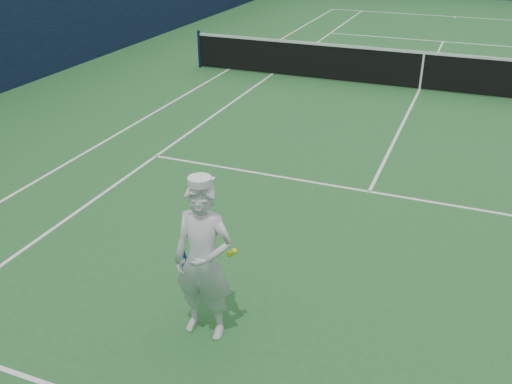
# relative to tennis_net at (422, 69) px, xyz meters

# --- Properties ---
(ground) EXTENTS (80.00, 80.00, 0.00)m
(ground) POSITION_rel_tennis_net_xyz_m (0.00, 0.00, -0.55)
(ground) COLOR #24602A
(ground) RESTS_ON ground
(court_markings) EXTENTS (11.03, 23.83, 0.01)m
(court_markings) POSITION_rel_tennis_net_xyz_m (0.00, 0.00, -0.55)
(court_markings) COLOR white
(court_markings) RESTS_ON ground
(windscreen_fence) EXTENTS (20.12, 36.12, 4.00)m
(windscreen_fence) POSITION_rel_tennis_net_xyz_m (0.00, 0.00, 1.45)
(windscreen_fence) COLOR black
(windscreen_fence) RESTS_ON ground
(tennis_net) EXTENTS (12.88, 0.09, 1.07)m
(tennis_net) POSITION_rel_tennis_net_xyz_m (0.00, 0.00, 0.00)
(tennis_net) COLOR #141E4C
(tennis_net) RESTS_ON ground
(tennis_player) EXTENTS (0.78, 0.48, 1.91)m
(tennis_player) POSITION_rel_tennis_net_xyz_m (-0.99, -10.55, 0.38)
(tennis_player) COLOR silver
(tennis_player) RESTS_ON ground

